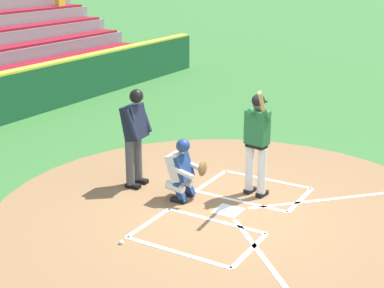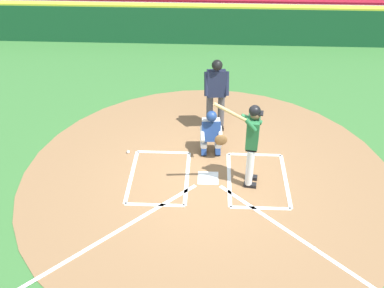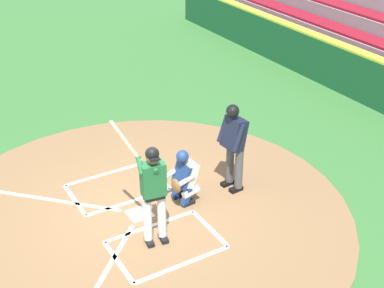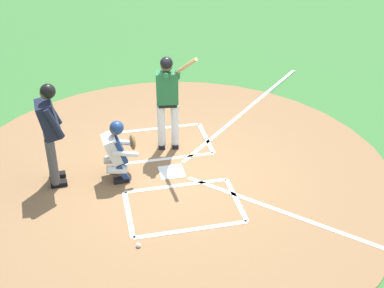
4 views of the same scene
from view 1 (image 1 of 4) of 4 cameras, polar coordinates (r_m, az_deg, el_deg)
name	(u,v)px [view 1 (image 1 of 4)]	position (r m, az deg, el deg)	size (l,w,h in m)	color
ground_plane	(228,211)	(9.65, 3.65, -6.80)	(120.00, 120.00, 0.00)	#387033
dirt_circle	(228,211)	(9.65, 3.65, -6.76)	(8.00, 8.00, 0.01)	olive
home_plate_and_chalk	(276,222)	(9.33, 8.51, -7.81)	(7.93, 4.91, 0.01)	white
batter	(257,138)	(9.93, 6.58, 0.65)	(1.01, 0.61, 2.13)	white
catcher	(183,168)	(9.88, -0.94, -2.44)	(0.62, 0.61, 1.13)	black
plate_umpire	(135,131)	(10.36, -5.78, 1.30)	(0.60, 0.45, 1.86)	#4C4C51
baseball	(121,242)	(8.64, -7.14, -9.81)	(0.07, 0.07, 0.07)	white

